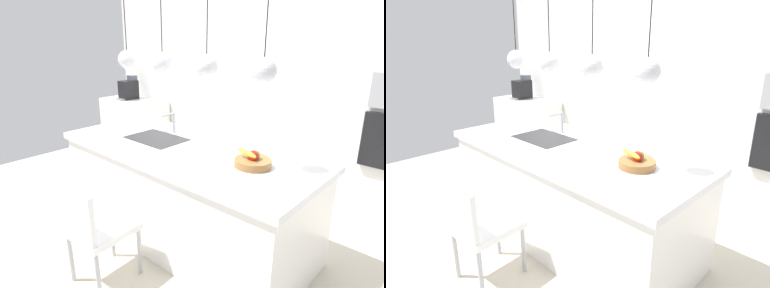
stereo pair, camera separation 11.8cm
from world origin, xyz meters
The scene contains 13 objects.
floor centered at (0.00, 0.00, 0.00)m, with size 6.60×6.60×0.00m, color beige.
back_wall centered at (0.00, 1.65, 1.30)m, with size 6.00×0.10×2.60m, color white.
kitchen_island centered at (0.00, 0.00, 0.46)m, with size 2.46×1.03×0.91m.
sink_basin centered at (-0.37, 0.00, 0.91)m, with size 0.56×0.40×0.02m, color #2D2D30.
faucet centered at (-0.37, 0.21, 1.05)m, with size 0.02×0.17×0.22m.
fruit_bowl centered at (0.71, 0.02, 0.96)m, with size 0.28×0.28×0.15m.
side_counter centered at (-2.40, 1.28, 0.43)m, with size 1.10×0.60×0.85m, color white.
coffee_machine centered at (-2.51, 1.28, 1.01)m, with size 0.20×0.35×0.38m.
chair_near centered at (-0.04, -0.91, 0.48)m, with size 0.44×0.48×0.85m.
pendant_light_left centered at (-0.76, 0.00, 1.64)m, with size 0.18×0.18×0.78m.
pendant_light_center_left centered at (-0.25, 0.00, 1.64)m, with size 0.18×0.18×0.78m.
pendant_light_center_right centered at (0.25, 0.00, 1.64)m, with size 0.18×0.18×0.78m.
pendant_light_right centered at (0.76, 0.00, 1.64)m, with size 0.18×0.18×0.78m.
Camera 2 is at (2.04, -1.93, 1.87)m, focal length 30.92 mm.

